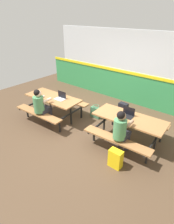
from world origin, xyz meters
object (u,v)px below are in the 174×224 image
Objects in this scene: picnic_table_right at (129,123)px; laptop_dark at (127,114)px; student_nearer at (41,105)px; satchel_spare at (116,159)px; tote_bag_bright at (96,112)px; backpack_dark at (123,109)px; laptop_silver at (61,98)px; student_further at (121,129)px; picnic_table_left at (53,102)px.

laptop_dark is (-0.08, 0.03, 0.21)m from picnic_table_right.
satchel_spare is at bearing -1.40° from student_nearer.
student_nearer is 2.81× the size of tote_bag_bright.
laptop_dark reaches higher than tote_bag_bright.
laptop_dark is 1.51m from backpack_dark.
laptop_silver is at bearing -131.27° from backpack_dark.
student_further is 3.64× the size of laptop_silver.
picnic_table_right is at bearing 8.40° from laptop_silver.
student_nearer reaches higher than satchel_spare.
picnic_table_left is at bearing -136.04° from backpack_dark.
picnic_table_left is 4.23× the size of backpack_dark.
picnic_table_right is 4.23× the size of satchel_spare.
picnic_table_left is 2.32m from backpack_dark.
satchel_spare is (0.26, -0.99, -0.36)m from picnic_table_right.
laptop_silver is 1.00× the size of laptop_dark.
student_further is (2.57, -0.18, 0.13)m from picnic_table_left.
tote_bag_bright is (-1.36, 0.47, -0.59)m from laptop_dark.
tote_bag_bright is at bearing 56.97° from student_nearer.
laptop_dark reaches higher than picnic_table_left.
student_nearer is at bearing -78.55° from picnic_table_left.
student_further is at bearing -3.90° from picnic_table_left.
laptop_silver reaches higher than satchel_spare.
laptop_dark is at bearing 106.36° from student_further.
picnic_table_left is 1.54× the size of student_nearer.
picnic_table_right is at bearing -19.18° from tote_bag_bright.
picnic_table_left is 0.58m from student_nearer.
picnic_table_left is 4.33× the size of tote_bag_bright.
laptop_silver is (-2.27, 0.23, 0.08)m from student_further.
laptop_dark is at bearing 108.26° from satchel_spare.
tote_bag_bright is (1.04, 0.88, -0.38)m from picnic_table_left.
student_nearer is 2.49m from laptop_dark.
student_further is 2.81× the size of tote_bag_bright.
student_further is at bearing -80.80° from picnic_table_right.
student_further is 2.29m from laptop_silver.
laptop_silver reaches higher than tote_bag_bright.
satchel_spare is at bearing -75.54° from picnic_table_right.
picnic_table_right is 4.33× the size of tote_bag_bright.
student_nearer reaches higher than tote_bag_bright.
satchel_spare is at bearing -15.35° from laptop_silver.
student_further reaches higher than backpack_dark.
student_nearer is 2.68m from satchel_spare.
backpack_dark is at bearing 48.73° from laptop_silver.
student_further is at bearing 110.72° from satchel_spare.
satchel_spare is (2.44, -0.67, -0.57)m from laptop_silver.
student_nearer is at bearing -107.38° from laptop_silver.
picnic_table_left is at bearing 101.45° from student_nearer.
picnic_table_left is at bearing -169.79° from laptop_silver.
backpack_dark is (-0.75, 1.18, -0.57)m from laptop_dark.
laptop_dark is 0.75× the size of backpack_dark.
picnic_table_right is 0.23m from laptop_dark.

